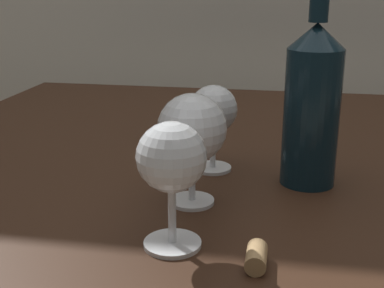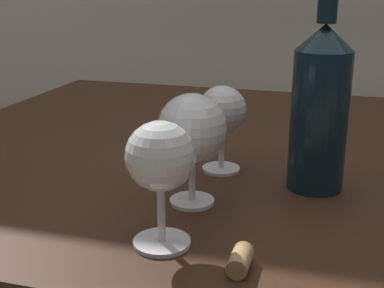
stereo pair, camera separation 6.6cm
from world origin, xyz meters
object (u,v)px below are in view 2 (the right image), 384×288
object	(u,v)px
wine_bottle	(320,104)
cork	(240,260)
wine_glass_port	(192,131)
wine_glass_chardonnay	(222,112)
wine_glass_rose	(160,160)

from	to	relation	value
wine_bottle	cork	xyz separation A→B (m)	(-0.06, -0.25, -0.11)
wine_bottle	cork	size ratio (longest dim) A/B	7.57
wine_glass_port	wine_bottle	distance (m)	0.18
wine_glass_chardonnay	cork	distance (m)	0.30
wine_glass_port	cork	distance (m)	0.20
wine_bottle	wine_glass_chardonnay	bearing A→B (deg)	168.56
wine_glass_chardonnay	wine_glass_rose	bearing A→B (deg)	-92.36
wine_glass_chardonnay	wine_bottle	xyz separation A→B (m)	(0.14, -0.03, 0.03)
wine_glass_chardonnay	cork	world-z (taller)	wine_glass_chardonnay
wine_glass_rose	wine_bottle	world-z (taller)	wine_bottle
cork	wine_glass_chardonnay	bearing A→B (deg)	107.02
wine_glass_rose	cork	world-z (taller)	wine_glass_rose
wine_glass_rose	wine_glass_chardonnay	world-z (taller)	wine_glass_rose
wine_glass_rose	wine_bottle	xyz separation A→B (m)	(0.15, 0.22, 0.02)
wine_glass_rose	wine_glass_port	distance (m)	0.12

